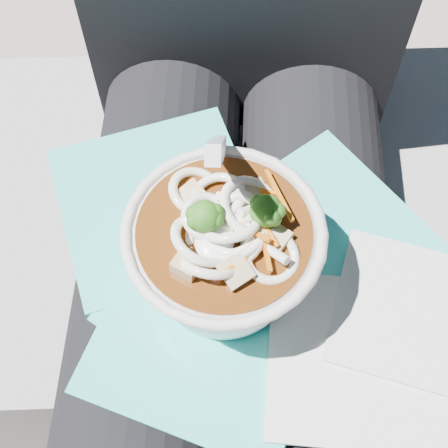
{
  "coord_description": "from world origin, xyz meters",
  "views": [
    {
      "loc": [
        -0.0,
        -0.25,
        1.13
      ],
      "look_at": [
        -0.01,
        -0.03,
        0.73
      ],
      "focal_mm": 50.0,
      "sensor_mm": 36.0,
      "label": 1
    }
  ],
  "objects_px": {
    "lap": "(235,285)",
    "stone_ledge": "(235,275)",
    "plastic_bag": "(242,277)",
    "person_body": "(238,197)",
    "udon_bowl": "(224,248)"
  },
  "relations": [
    {
      "from": "plastic_bag",
      "to": "udon_bowl",
      "type": "xyz_separation_m",
      "value": [
        -0.02,
        -0.0,
        0.06
      ]
    },
    {
      "from": "lap",
      "to": "plastic_bag",
      "type": "height_order",
      "value": "plastic_bag"
    },
    {
      "from": "udon_bowl",
      "to": "plastic_bag",
      "type": "bearing_deg",
      "value": 13.72
    },
    {
      "from": "person_body",
      "to": "udon_bowl",
      "type": "bearing_deg",
      "value": -94.3
    },
    {
      "from": "stone_ledge",
      "to": "lap",
      "type": "distance_m",
      "value": 0.34
    },
    {
      "from": "lap",
      "to": "stone_ledge",
      "type": "bearing_deg",
      "value": 90.0
    },
    {
      "from": "stone_ledge",
      "to": "plastic_bag",
      "type": "distance_m",
      "value": 0.43
    },
    {
      "from": "plastic_bag",
      "to": "udon_bowl",
      "type": "height_order",
      "value": "udon_bowl"
    },
    {
      "from": "stone_ledge",
      "to": "lap",
      "type": "height_order",
      "value": "lap"
    },
    {
      "from": "stone_ledge",
      "to": "plastic_bag",
      "type": "relative_size",
      "value": 2.52
    },
    {
      "from": "udon_bowl",
      "to": "stone_ledge",
      "type": "bearing_deg",
      "value": 87.06
    },
    {
      "from": "person_body",
      "to": "plastic_bag",
      "type": "relative_size",
      "value": 2.54
    },
    {
      "from": "person_body",
      "to": "plastic_bag",
      "type": "distance_m",
      "value": 0.14
    },
    {
      "from": "stone_ledge",
      "to": "person_body",
      "type": "height_order",
      "value": "person_body"
    },
    {
      "from": "lap",
      "to": "plastic_bag",
      "type": "relative_size",
      "value": 1.21
    }
  ]
}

